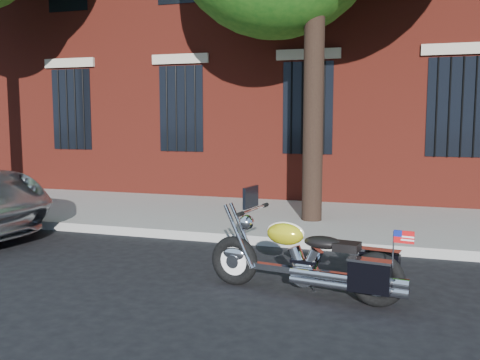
% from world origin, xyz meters
% --- Properties ---
extents(ground, '(120.00, 120.00, 0.00)m').
position_xyz_m(ground, '(0.00, 0.00, 0.00)').
color(ground, black).
rests_on(ground, ground).
extents(curb, '(40.00, 0.16, 0.15)m').
position_xyz_m(curb, '(0.00, 1.38, 0.07)').
color(curb, gray).
rests_on(curb, ground).
extents(sidewalk, '(40.00, 3.60, 0.15)m').
position_xyz_m(sidewalk, '(0.00, 3.26, 0.07)').
color(sidewalk, gray).
rests_on(sidewalk, ground).
extents(motorcycle, '(2.31, 0.89, 1.20)m').
position_xyz_m(motorcycle, '(1.16, -0.85, 0.41)').
color(motorcycle, black).
rests_on(motorcycle, ground).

